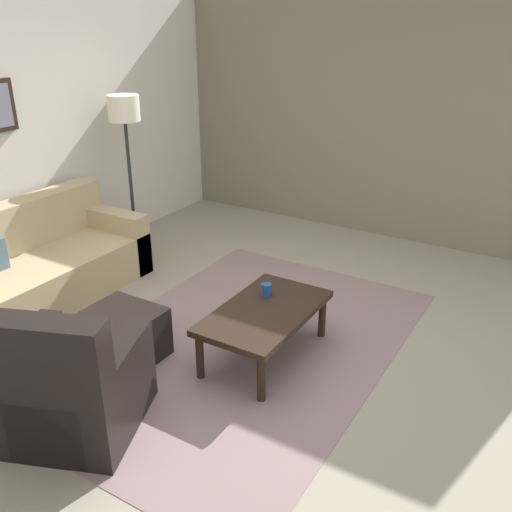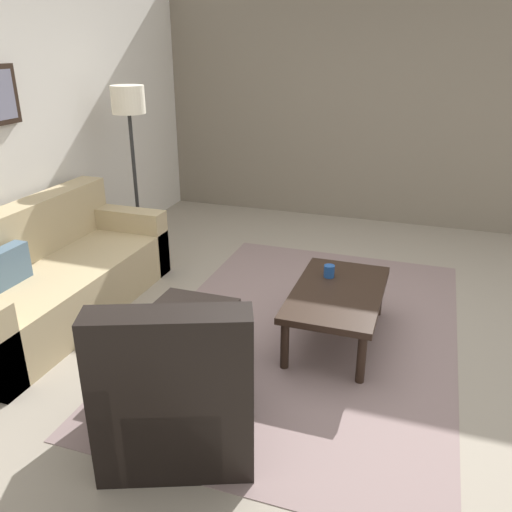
# 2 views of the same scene
# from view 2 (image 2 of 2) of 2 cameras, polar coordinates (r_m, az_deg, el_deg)

# --- Properties ---
(ground_plane) EXTENTS (8.00, 8.00, 0.00)m
(ground_plane) POSITION_cam_2_polar(r_m,az_deg,el_deg) (4.16, 5.42, -8.18)
(ground_plane) COLOR gray
(rear_partition) EXTENTS (6.00, 0.12, 2.80)m
(rear_partition) POSITION_cam_2_polar(r_m,az_deg,el_deg) (4.92, -25.50, 11.99)
(rear_partition) COLOR silver
(rear_partition) RESTS_ON ground_plane
(stone_feature_panel) EXTENTS (0.12, 5.20, 2.80)m
(stone_feature_panel) POSITION_cam_2_polar(r_m,az_deg,el_deg) (6.59, 12.36, 15.73)
(stone_feature_panel) COLOR slate
(stone_feature_panel) RESTS_ON ground_plane
(area_rug) EXTENTS (3.32, 2.23, 0.01)m
(area_rug) POSITION_cam_2_polar(r_m,az_deg,el_deg) (4.16, 5.42, -8.13)
(area_rug) COLOR gray
(area_rug) RESTS_ON ground_plane
(couch_main) EXTENTS (2.18, 0.90, 0.88)m
(couch_main) POSITION_cam_2_polar(r_m,az_deg,el_deg) (4.62, -21.85, -2.41)
(couch_main) COLOR tan
(couch_main) RESTS_ON ground_plane
(armchair_leather) EXTENTS (1.04, 1.04, 0.95)m
(armchair_leather) POSITION_cam_2_polar(r_m,az_deg,el_deg) (3.00, -8.43, -14.93)
(armchair_leather) COLOR black
(armchair_leather) RESTS_ON ground_plane
(ottoman) EXTENTS (0.56, 0.56, 0.40)m
(ottoman) POSITION_cam_2_polar(r_m,az_deg,el_deg) (3.74, -7.21, -8.54)
(ottoman) COLOR black
(ottoman) RESTS_ON ground_plane
(coffee_table) EXTENTS (1.10, 0.64, 0.41)m
(coffee_table) POSITION_cam_2_polar(r_m,az_deg,el_deg) (3.93, 8.81, -4.35)
(coffee_table) COLOR black
(coffee_table) RESTS_ON ground_plane
(cup) EXTENTS (0.08, 0.08, 0.10)m
(cup) POSITION_cam_2_polar(r_m,az_deg,el_deg) (4.10, 7.93, -1.64)
(cup) COLOR #1E478C
(cup) RESTS_ON coffee_table
(lamp_standing) EXTENTS (0.32, 0.32, 1.71)m
(lamp_standing) POSITION_cam_2_polar(r_m,az_deg,el_deg) (5.39, -13.53, 14.33)
(lamp_standing) COLOR black
(lamp_standing) RESTS_ON ground_plane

